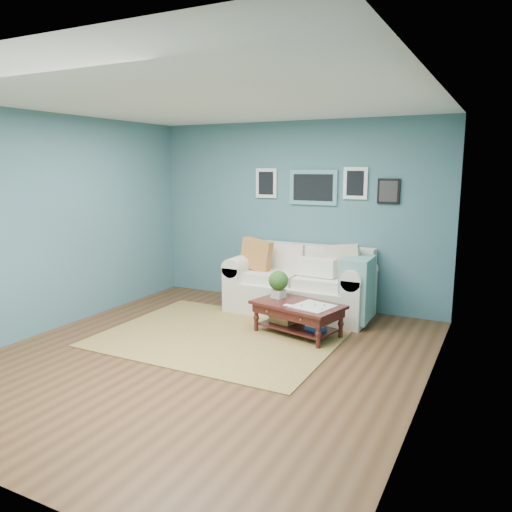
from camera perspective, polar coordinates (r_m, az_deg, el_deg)
The scene contains 4 objects.
room_shell at distance 5.28m, azimuth -5.54°, elevation 2.64°, with size 5.00×5.02×2.70m.
area_rug at distance 6.20m, azimuth -4.00°, elevation -9.07°, with size 2.78×2.22×0.01m, color brown.
loveseat at distance 7.03m, azimuth 5.73°, elevation -3.19°, with size 2.04×0.93×1.05m.
coffee_table at distance 6.19m, azimuth 4.41°, elevation -5.91°, with size 1.19×0.86×0.75m.
Camera 1 is at (2.83, -4.35, 2.05)m, focal length 35.00 mm.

